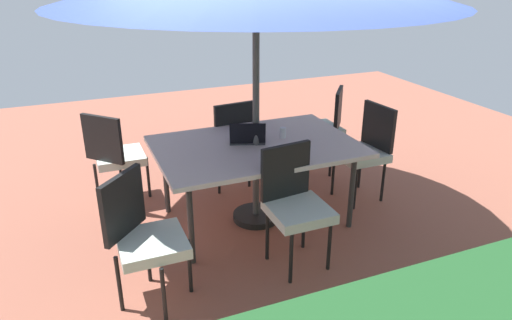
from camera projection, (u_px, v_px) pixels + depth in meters
name	position (u px, v px, depth m)	size (l,w,h in m)	color
ground_plane	(256.00, 219.00, 4.58)	(10.00, 10.00, 0.02)	#935442
dining_table	(256.00, 149.00, 4.30)	(1.81, 1.22, 0.77)	silver
chair_west	(365.00, 148.00, 4.79)	(0.48, 0.47, 0.98)	silver
chair_southeast	(115.00, 153.00, 4.65)	(0.59, 0.59, 0.98)	silver
chair_southwest	(324.00, 125.00, 5.45)	(0.58, 0.58, 0.98)	silver
chair_north	(295.00, 201.00, 3.74)	(0.47, 0.48, 0.98)	silver
chair_northeast	(144.00, 234.00, 3.29)	(0.59, 0.59, 0.98)	silver
chair_south	(229.00, 139.00, 5.03)	(0.47, 0.48, 0.98)	silver
laptop	(247.00, 138.00, 4.30)	(0.39, 0.34, 0.21)	#2D2D33
cup	(283.00, 133.00, 4.42)	(0.06, 0.06, 0.10)	white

